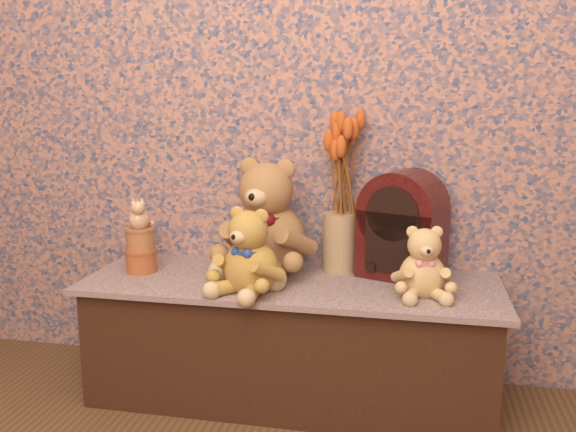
# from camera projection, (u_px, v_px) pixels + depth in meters

# --- Properties ---
(display_shelf) EXTENTS (1.45, 0.52, 0.44)m
(display_shelf) POSITION_uv_depth(u_px,v_px,m) (291.00, 339.00, 2.18)
(display_shelf) COLOR #3B4379
(display_shelf) RESTS_ON ground
(teddy_large) EXTENTS (0.43, 0.49, 0.45)m
(teddy_large) POSITION_uv_depth(u_px,v_px,m) (269.00, 212.00, 2.20)
(teddy_large) COLOR #A16D3E
(teddy_large) RESTS_ON display_shelf
(teddy_medium) EXTENTS (0.33, 0.35, 0.30)m
(teddy_medium) POSITION_uv_depth(u_px,v_px,m) (251.00, 247.00, 1.99)
(teddy_medium) COLOR #AF8031
(teddy_medium) RESTS_ON display_shelf
(teddy_small) EXTENTS (0.24, 0.27, 0.25)m
(teddy_small) POSITION_uv_depth(u_px,v_px,m) (423.00, 258.00, 1.96)
(teddy_small) COLOR tan
(teddy_small) RESTS_ON display_shelf
(cathedral_radio) EXTENTS (0.33, 0.29, 0.38)m
(cathedral_radio) POSITION_uv_depth(u_px,v_px,m) (403.00, 224.00, 2.15)
(cathedral_radio) COLOR #3B0A0B
(cathedral_radio) RESTS_ON display_shelf
(ceramic_vase) EXTENTS (0.16, 0.16, 0.22)m
(ceramic_vase) POSITION_uv_depth(u_px,v_px,m) (340.00, 242.00, 2.24)
(ceramic_vase) COLOR tan
(ceramic_vase) RESTS_ON display_shelf
(dried_stalks) EXTENTS (0.32, 0.32, 0.47)m
(dried_stalks) POSITION_uv_depth(u_px,v_px,m) (342.00, 149.00, 2.17)
(dried_stalks) COLOR #CD5720
(dried_stalks) RESTS_ON ceramic_vase
(biscuit_tin_lower) EXTENTS (0.14, 0.14, 0.08)m
(biscuit_tin_lower) POSITION_uv_depth(u_px,v_px,m) (141.00, 261.00, 2.23)
(biscuit_tin_lower) COLOR #CF893C
(biscuit_tin_lower) RESTS_ON display_shelf
(biscuit_tin_upper) EXTENTS (0.14, 0.14, 0.08)m
(biscuit_tin_upper) POSITION_uv_depth(u_px,v_px,m) (140.00, 239.00, 2.22)
(biscuit_tin_upper) COLOR tan
(biscuit_tin_upper) RESTS_ON biscuit_tin_lower
(cat_figurine) EXTENTS (0.11, 0.12, 0.12)m
(cat_figurine) POSITION_uv_depth(u_px,v_px,m) (139.00, 212.00, 2.20)
(cat_figurine) COLOR silver
(cat_figurine) RESTS_ON biscuit_tin_upper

